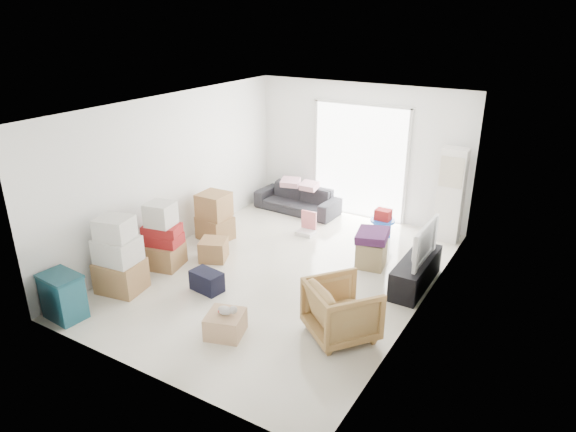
% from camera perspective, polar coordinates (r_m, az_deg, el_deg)
% --- Properties ---
extents(room_shell, '(4.98, 6.48, 3.18)m').
position_cam_1_polar(room_shell, '(7.92, -0.64, 2.46)').
color(room_shell, white).
rests_on(room_shell, ground).
extents(sliding_door, '(2.10, 0.04, 2.33)m').
position_cam_1_polar(sliding_door, '(10.49, 7.94, 6.54)').
color(sliding_door, white).
rests_on(sliding_door, room_shell).
extents(ac_tower, '(0.45, 0.30, 1.75)m').
position_cam_1_polar(ac_tower, '(9.73, 17.62, 2.21)').
color(ac_tower, white).
rests_on(ac_tower, room_shell).
extents(tv_console, '(0.41, 1.37, 0.46)m').
position_cam_1_polar(tv_console, '(8.20, 14.01, -6.08)').
color(tv_console, black).
rests_on(tv_console, room_shell).
extents(television, '(0.59, 1.02, 0.13)m').
position_cam_1_polar(television, '(8.07, 14.20, -4.22)').
color(television, black).
rests_on(television, tv_console).
extents(sofa, '(1.82, 0.61, 0.70)m').
position_cam_1_polar(sofa, '(10.84, 1.05, 2.31)').
color(sofa, '#28272D').
rests_on(sofa, room_shell).
extents(pillow_left, '(0.46, 0.40, 0.12)m').
position_cam_1_polar(pillow_left, '(10.79, 0.26, 4.54)').
color(pillow_left, '#F2B0C6').
rests_on(pillow_left, sofa).
extents(pillow_right, '(0.37, 0.30, 0.13)m').
position_cam_1_polar(pillow_right, '(10.57, 2.38, 4.16)').
color(pillow_right, '#F2B0C6').
rests_on(pillow_right, sofa).
extents(armchair, '(1.12, 1.11, 0.84)m').
position_cam_1_polar(armchair, '(6.76, 6.02, -10.07)').
color(armchair, '#9D7945').
rests_on(armchair, room_shell).
extents(storage_bins, '(0.61, 0.45, 0.66)m').
position_cam_1_polar(storage_bins, '(7.78, -23.73, -8.16)').
color(storage_bins, '#184B5A').
rests_on(storage_bins, room_shell).
extents(box_stack_a, '(0.74, 0.65, 1.19)m').
position_cam_1_polar(box_stack_a, '(8.10, -18.29, -4.50)').
color(box_stack_a, olive).
rests_on(box_stack_a, room_shell).
extents(box_stack_b, '(0.67, 0.66, 1.12)m').
position_cam_1_polar(box_stack_b, '(8.69, -13.72, -2.52)').
color(box_stack_b, olive).
rests_on(box_stack_b, room_shell).
extents(box_stack_c, '(0.67, 0.58, 0.89)m').
position_cam_1_polar(box_stack_c, '(9.58, -8.16, -0.09)').
color(box_stack_c, olive).
rests_on(box_stack_c, room_shell).
extents(loose_box, '(0.57, 0.57, 0.36)m').
position_cam_1_polar(loose_box, '(8.87, -8.27, -3.73)').
color(loose_box, olive).
rests_on(loose_box, room_shell).
extents(duffel_bag, '(0.53, 0.36, 0.31)m').
position_cam_1_polar(duffel_bag, '(7.96, -9.00, -7.15)').
color(duffel_bag, black).
rests_on(duffel_bag, room_shell).
extents(ottoman, '(0.51, 0.51, 0.45)m').
position_cam_1_polar(ottoman, '(8.65, 9.24, -4.18)').
color(ottoman, '#A0875D').
rests_on(ottoman, room_shell).
extents(blanket, '(0.57, 0.57, 0.14)m').
position_cam_1_polar(blanket, '(8.53, 9.36, -2.41)').
color(blanket, '#3F1C46').
rests_on(blanket, ottoman).
extents(kids_table, '(0.45, 0.45, 0.59)m').
position_cam_1_polar(kids_table, '(9.62, 10.49, -0.25)').
color(kids_table, blue).
rests_on(kids_table, room_shell).
extents(toy_walker, '(0.34, 0.30, 0.44)m').
position_cam_1_polar(toy_walker, '(9.80, 2.11, -1.33)').
color(toy_walker, silver).
rests_on(toy_walker, room_shell).
extents(wood_crate, '(0.58, 0.58, 0.31)m').
position_cam_1_polar(wood_crate, '(6.93, -6.97, -11.84)').
color(wood_crate, tan).
rests_on(wood_crate, room_shell).
extents(plush_bunny, '(0.27, 0.15, 0.14)m').
position_cam_1_polar(plush_bunny, '(6.80, -6.81, -10.36)').
color(plush_bunny, '#B2ADA8').
rests_on(plush_bunny, wood_crate).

